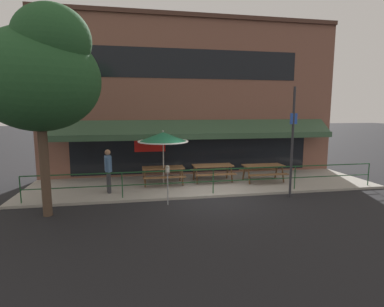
# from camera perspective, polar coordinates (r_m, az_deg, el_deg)

# --- Properties ---
(ground_plane) EXTENTS (120.00, 120.00, 0.00)m
(ground_plane) POSITION_cam_1_polar(r_m,az_deg,el_deg) (11.57, 4.40, -8.42)
(ground_plane) COLOR black
(patio_deck) EXTENTS (15.00, 4.00, 0.10)m
(patio_deck) POSITION_cam_1_polar(r_m,az_deg,el_deg) (13.43, 2.19, -5.83)
(patio_deck) COLOR #9E998E
(patio_deck) RESTS_ON ground
(restaurant_building) EXTENTS (15.00, 1.60, 7.90)m
(restaurant_building) POSITION_cam_1_polar(r_m,az_deg,el_deg) (15.22, 0.38, 10.52)
(restaurant_building) COLOR brown
(restaurant_building) RESTS_ON ground
(patio_railing) EXTENTS (13.84, 0.04, 0.97)m
(patio_railing) POSITION_cam_1_polar(r_m,az_deg,el_deg) (11.65, 4.06, -4.24)
(patio_railing) COLOR #194723
(patio_railing) RESTS_ON patio_deck
(picnic_table_left) EXTENTS (1.80, 1.42, 0.76)m
(picnic_table_left) POSITION_cam_1_polar(r_m,az_deg,el_deg) (13.08, -5.50, -3.29)
(picnic_table_left) COLOR brown
(picnic_table_left) RESTS_ON patio_deck
(picnic_table_centre) EXTENTS (1.80, 1.42, 0.76)m
(picnic_table_centre) POSITION_cam_1_polar(r_m,az_deg,el_deg) (13.60, 3.95, -2.83)
(picnic_table_centre) COLOR brown
(picnic_table_centre) RESTS_ON patio_deck
(picnic_table_right) EXTENTS (1.80, 1.42, 0.76)m
(picnic_table_right) POSITION_cam_1_polar(r_m,az_deg,el_deg) (13.93, 13.42, -2.77)
(picnic_table_right) COLOR brown
(picnic_table_right) RESTS_ON patio_deck
(patio_umbrella_left) EXTENTS (2.14, 2.14, 2.38)m
(patio_umbrella_left) POSITION_cam_1_polar(r_m,az_deg,el_deg) (12.71, -5.52, 3.09)
(patio_umbrella_left) COLOR #B7B2A8
(patio_umbrella_left) RESTS_ON patio_deck
(pedestrian_walking) EXTENTS (0.31, 0.61, 1.71)m
(pedestrian_walking) POSITION_cam_1_polar(r_m,az_deg,el_deg) (12.11, -15.67, -2.79)
(pedestrian_walking) COLOR #333338
(pedestrian_walking) RESTS_ON patio_deck
(parking_meter_near) EXTENTS (0.15, 0.16, 1.42)m
(parking_meter_near) POSITION_cam_1_polar(r_m,az_deg,el_deg) (10.45, -4.68, -3.72)
(parking_meter_near) COLOR gray
(parking_meter_near) RESTS_ON ground
(street_sign_pole) EXTENTS (0.28, 0.09, 4.17)m
(street_sign_pole) POSITION_cam_1_polar(r_m,az_deg,el_deg) (11.80, 18.57, 2.13)
(street_sign_pole) COLOR #2D2D33
(street_sign_pole) RESTS_ON ground
(street_tree_curbside) EXTENTS (3.61, 3.25, 6.28)m
(street_tree_curbside) POSITION_cam_1_polar(r_m,az_deg,el_deg) (10.16, -26.82, 13.53)
(street_tree_curbside) COLOR brown
(street_tree_curbside) RESTS_ON ground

